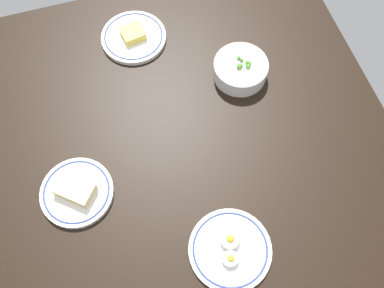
{
  "coord_description": "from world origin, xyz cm",
  "views": [
    {
      "loc": [
        -45.69,
        13.8,
        110.0
      ],
      "look_at": [
        0.0,
        0.0,
        6.0
      ],
      "focal_mm": 39.3,
      "sensor_mm": 36.0,
      "label": 1
    }
  ],
  "objects_px": {
    "plate_eggs": "(230,249)",
    "plate_cheese": "(134,37)",
    "bowl_peas": "(240,69)",
    "plate_sandwich": "(76,192)"
  },
  "relations": [
    {
      "from": "plate_sandwich",
      "to": "bowl_peas",
      "type": "height_order",
      "value": "bowl_peas"
    },
    {
      "from": "plate_eggs",
      "to": "plate_cheese",
      "type": "xyz_separation_m",
      "value": [
        0.71,
        0.08,
        0.0
      ]
    },
    {
      "from": "plate_sandwich",
      "to": "plate_eggs",
      "type": "bearing_deg",
      "value": -127.24
    },
    {
      "from": "plate_cheese",
      "to": "plate_eggs",
      "type": "bearing_deg",
      "value": -173.9
    },
    {
      "from": "bowl_peas",
      "to": "plate_cheese",
      "type": "relative_size",
      "value": 0.8
    },
    {
      "from": "bowl_peas",
      "to": "plate_cheese",
      "type": "distance_m",
      "value": 0.35
    },
    {
      "from": "bowl_peas",
      "to": "plate_cheese",
      "type": "height_order",
      "value": "bowl_peas"
    },
    {
      "from": "plate_cheese",
      "to": "plate_sandwich",
      "type": "bearing_deg",
      "value": 149.94
    },
    {
      "from": "bowl_peas",
      "to": "plate_cheese",
      "type": "xyz_separation_m",
      "value": [
        0.22,
        0.27,
        -0.02
      ]
    },
    {
      "from": "plate_sandwich",
      "to": "bowl_peas",
      "type": "relative_size",
      "value": 1.19
    }
  ]
}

